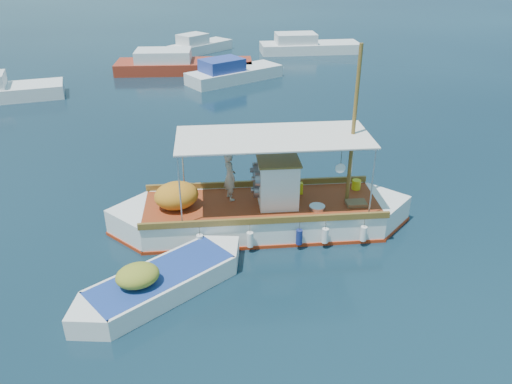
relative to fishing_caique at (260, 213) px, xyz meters
name	(u,v)px	position (x,y,z in m)	size (l,w,h in m)	color
ground	(289,230)	(0.82, -0.57, -0.55)	(160.00, 160.00, 0.00)	black
fishing_caique	(260,213)	(0.00, 0.00, 0.00)	(9.83, 4.95, 6.29)	white
dinghy	(161,284)	(-3.91, -2.11, -0.26)	(5.31, 2.84, 1.37)	white
bg_boat_n	(180,65)	(3.27, 21.94, -0.06)	(10.04, 5.92, 1.80)	maroon
bg_boat_ne	(232,74)	(5.82, 18.14, -0.06)	(6.94, 3.70, 1.80)	silver
bg_boat_e	(307,47)	(14.82, 24.26, -0.06)	(8.62, 4.79, 1.80)	silver
bg_boat_far_n	(199,47)	(6.50, 27.80, -0.06)	(5.90, 4.19, 1.80)	silver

